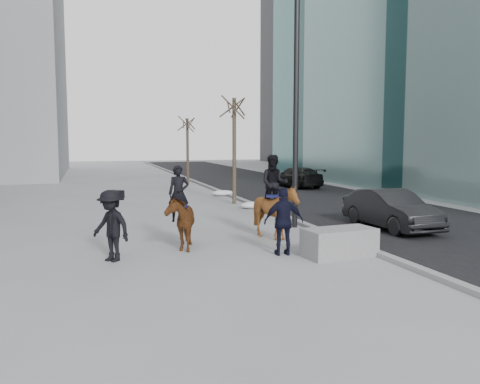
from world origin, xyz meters
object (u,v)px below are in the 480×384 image
object	(u,v)px
car_near	(391,209)
mounted_right	(275,206)
mounted_left	(180,218)
planter	(339,243)

from	to	relation	value
car_near	mounted_right	bearing A→B (deg)	-175.06
mounted_left	mounted_right	bearing A→B (deg)	8.46
mounted_left	planter	bearing A→B (deg)	-30.64
planter	mounted_left	world-z (taller)	mounted_left
planter	car_near	size ratio (longest dim) A/B	0.45
planter	mounted_left	xyz separation A→B (m)	(-3.71, 2.20, 0.48)
car_near	planter	bearing A→B (deg)	-140.17
planter	car_near	world-z (taller)	car_near
planter	mounted_left	distance (m)	4.34
car_near	mounted_right	world-z (taller)	mounted_right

